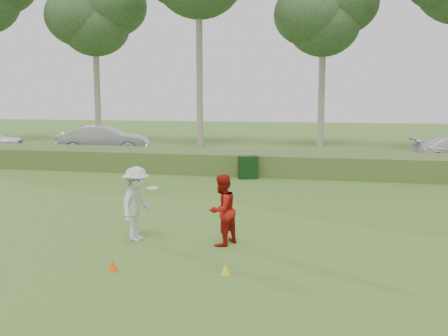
% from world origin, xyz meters
% --- Properties ---
extents(ground, '(120.00, 120.00, 0.00)m').
position_xyz_m(ground, '(0.00, 0.00, 0.00)').
color(ground, '#3D6622').
rests_on(ground, ground).
extents(reed_strip, '(80.00, 3.00, 0.90)m').
position_xyz_m(reed_strip, '(0.00, 12.00, 0.45)').
color(reed_strip, '#435E25').
rests_on(reed_strip, ground).
extents(park_road, '(80.00, 6.00, 0.06)m').
position_xyz_m(park_road, '(0.00, 17.00, 0.03)').
color(park_road, '#2D2D2D').
rests_on(park_road, ground).
extents(tree_2, '(6.50, 6.50, 12.00)m').
position_xyz_m(tree_2, '(-14.00, 24.00, 8.97)').
color(tree_2, gray).
rests_on(tree_2, ground).
extents(tree_4, '(6.24, 6.24, 11.50)m').
position_xyz_m(tree_4, '(2.00, 24.50, 8.59)').
color(tree_4, gray).
rests_on(tree_4, ground).
extents(player_white, '(0.89, 1.15, 1.72)m').
position_xyz_m(player_white, '(-1.35, 0.85, 0.86)').
color(player_white, silver).
rests_on(player_white, ground).
extents(player_red, '(0.87, 0.96, 1.59)m').
position_xyz_m(player_red, '(0.66, 0.91, 0.80)').
color(player_red, '#A4150E').
rests_on(player_red, ground).
extents(cone_orange, '(0.19, 0.19, 0.21)m').
position_xyz_m(cone_orange, '(-1.00, -1.20, 0.10)').
color(cone_orange, '#EF520C').
rests_on(cone_orange, ground).
extents(cone_yellow, '(0.18, 0.18, 0.20)m').
position_xyz_m(cone_yellow, '(1.15, -0.94, 0.10)').
color(cone_yellow, yellow).
rests_on(cone_yellow, ground).
extents(utility_cabinet, '(0.87, 0.71, 0.94)m').
position_xyz_m(utility_cabinet, '(-0.41, 10.22, 0.47)').
color(utility_cabinet, black).
rests_on(utility_cabinet, ground).
extents(car_mid, '(5.40, 3.17, 1.68)m').
position_xyz_m(car_mid, '(-9.86, 16.44, 0.90)').
color(car_mid, '#B3B3B8').
rests_on(car_mid, park_road).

